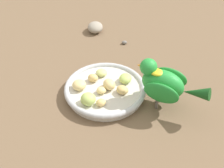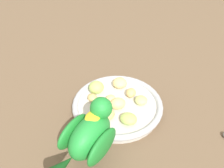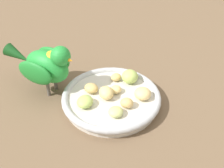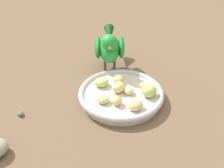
# 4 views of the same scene
# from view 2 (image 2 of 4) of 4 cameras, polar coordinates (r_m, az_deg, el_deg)

# --- Properties ---
(ground_plane) EXTENTS (4.00, 4.00, 0.00)m
(ground_plane) POSITION_cam_2_polar(r_m,az_deg,el_deg) (0.66, 1.05, -4.86)
(ground_plane) COLOR brown
(feeding_bowl) EXTENTS (0.22, 0.22, 0.03)m
(feeding_bowl) POSITION_cam_2_polar(r_m,az_deg,el_deg) (0.64, 1.22, -4.90)
(feeding_bowl) COLOR beige
(feeding_bowl) RESTS_ON ground_plane
(apple_piece_0) EXTENTS (0.04, 0.04, 0.02)m
(apple_piece_0) POSITION_cam_2_polar(r_m,az_deg,el_deg) (0.64, 6.46, -3.59)
(apple_piece_0) COLOR #C6D17A
(apple_piece_0) RESTS_ON feeding_bowl
(apple_piece_1) EXTENTS (0.03, 0.03, 0.02)m
(apple_piece_1) POSITION_cam_2_polar(r_m,az_deg,el_deg) (0.65, 4.20, -1.94)
(apple_piece_1) COLOR tan
(apple_piece_1) RESTS_ON feeding_bowl
(apple_piece_2) EXTENTS (0.04, 0.04, 0.02)m
(apple_piece_2) POSITION_cam_2_polar(r_m,az_deg,el_deg) (0.59, 3.68, -7.70)
(apple_piece_2) COLOR #B2CC66
(apple_piece_2) RESTS_ON feeding_bowl
(apple_piece_3) EXTENTS (0.05, 0.05, 0.03)m
(apple_piece_3) POSITION_cam_2_polar(r_m,az_deg,el_deg) (0.62, 1.27, -4.36)
(apple_piece_3) COLOR #E5C67F
(apple_piece_3) RESTS_ON feeding_bowl
(apple_piece_4) EXTENTS (0.03, 0.03, 0.02)m
(apple_piece_4) POSITION_cam_2_polar(r_m,az_deg,el_deg) (0.64, -0.29, -3.29)
(apple_piece_4) COLOR #E5C67F
(apple_piece_4) RESTS_ON feeding_bowl
(apple_piece_5) EXTENTS (0.04, 0.04, 0.02)m
(apple_piece_5) POSITION_cam_2_polar(r_m,az_deg,el_deg) (0.60, -0.97, -6.73)
(apple_piece_5) COLOR tan
(apple_piece_5) RESTS_ON feeding_bowl
(apple_piece_6) EXTENTS (0.05, 0.05, 0.03)m
(apple_piece_6) POSITION_cam_2_polar(r_m,az_deg,el_deg) (0.66, -3.52, -0.72)
(apple_piece_6) COLOR #B2CC66
(apple_piece_6) RESTS_ON feeding_bowl
(apple_piece_7) EXTENTS (0.04, 0.04, 0.02)m
(apple_piece_7) POSITION_cam_2_polar(r_m,az_deg,el_deg) (0.68, 1.72, 0.27)
(apple_piece_7) COLOR #E5C67F
(apple_piece_7) RESTS_ON feeding_bowl
(apple_piece_8) EXTENTS (0.03, 0.03, 0.02)m
(apple_piece_8) POSITION_cam_2_polar(r_m,az_deg,el_deg) (0.64, -4.40, -3.02)
(apple_piece_8) COLOR tan
(apple_piece_8) RESTS_ON feeding_bowl
(parrot) EXTENTS (0.19, 0.11, 0.13)m
(parrot) POSITION_cam_2_polar(r_m,az_deg,el_deg) (0.50, -5.24, -11.32)
(parrot) COLOR #59544C
(parrot) RESTS_ON ground_plane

